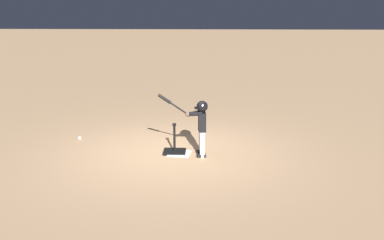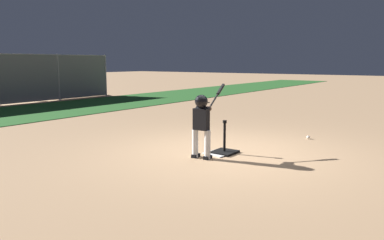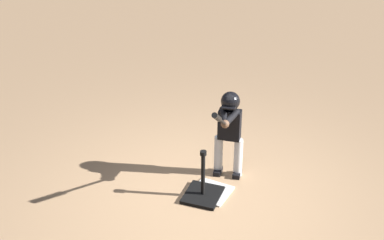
{
  "view_description": "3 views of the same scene",
  "coord_description": "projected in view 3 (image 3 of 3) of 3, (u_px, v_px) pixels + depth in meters",
  "views": [
    {
      "loc": [
        -0.77,
        8.82,
        3.01
      ],
      "look_at": [
        -0.44,
        -0.09,
        0.68
      ],
      "focal_mm": 42.0,
      "sensor_mm": 36.0,
      "label": 1
    },
    {
      "loc": [
        -6.0,
        -3.53,
        1.7
      ],
      "look_at": [
        -0.69,
        0.3,
        0.68
      ],
      "focal_mm": 35.0,
      "sensor_mm": 36.0,
      "label": 2
    },
    {
      "loc": [
        4.83,
        1.64,
        3.77
      ],
      "look_at": [
        -0.18,
        -0.18,
        0.95
      ],
      "focal_mm": 50.0,
      "sensor_mm": 36.0,
      "label": 3
    }
  ],
  "objects": [
    {
      "name": "home_plate",
      "position": [
        211.0,
        192.0,
        6.41
      ],
      "size": [
        0.49,
        0.49,
        0.02
      ],
      "primitive_type": "cube",
      "rotation": [
        0.0,
        0.0,
        -0.13
      ],
      "color": "white",
      "rests_on": "ground_plane"
    },
    {
      "name": "batter_child",
      "position": [
        229.0,
        125.0,
        6.4
      ],
      "size": [
        1.0,
        0.36,
        1.29
      ],
      "color": "silver",
      "rests_on": "ground_plane"
    },
    {
      "name": "ground_plane",
      "position": [
        201.0,
        200.0,
        6.27
      ],
      "size": [
        90.0,
        90.0,
        0.0
      ],
      "primitive_type": "plane",
      "color": "tan"
    },
    {
      "name": "batting_tee",
      "position": [
        203.0,
        191.0,
        6.31
      ],
      "size": [
        0.46,
        0.42,
        0.63
      ],
      "color": "black",
      "rests_on": "ground_plane"
    }
  ]
}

